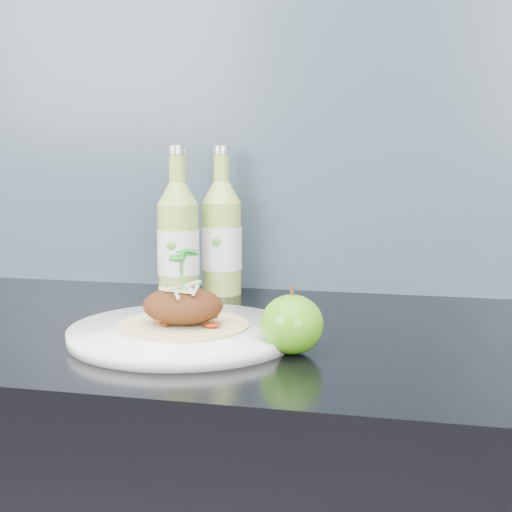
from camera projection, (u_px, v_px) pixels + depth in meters
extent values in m
cube|color=slate|center=(254.00, 83.00, 1.20)|extent=(4.00, 0.02, 0.70)
cylinder|color=white|center=(183.00, 333.00, 0.90)|extent=(0.31, 0.31, 0.02)
cylinder|color=tan|center=(183.00, 325.00, 0.89)|extent=(0.17, 0.17, 0.00)
ellipsoid|color=#572A10|center=(183.00, 306.00, 0.89)|extent=(0.10, 0.09, 0.05)
ellipsoid|color=#428C0F|center=(292.00, 324.00, 0.83)|extent=(0.09, 0.09, 0.07)
cylinder|color=#472D14|center=(292.00, 292.00, 0.82)|extent=(0.01, 0.00, 0.01)
cylinder|color=#95B84C|center=(178.00, 252.00, 1.14)|extent=(0.07, 0.07, 0.15)
cone|color=#95B84C|center=(177.00, 194.00, 1.12)|extent=(0.06, 0.06, 0.03)
cylinder|color=#95B84C|center=(177.00, 168.00, 1.12)|extent=(0.03, 0.03, 0.04)
cylinder|color=silver|center=(177.00, 150.00, 1.11)|extent=(0.03, 0.03, 0.01)
cylinder|color=white|center=(178.00, 252.00, 1.14)|extent=(0.07, 0.07, 0.07)
ellipsoid|color=#59A533|center=(171.00, 246.00, 1.10)|extent=(0.01, 0.00, 0.01)
cylinder|color=#A6C150|center=(222.00, 248.00, 1.18)|extent=(0.07, 0.07, 0.15)
cone|color=#A6C150|center=(221.00, 192.00, 1.17)|extent=(0.06, 0.06, 0.03)
cylinder|color=#A6C150|center=(221.00, 168.00, 1.16)|extent=(0.03, 0.03, 0.04)
cylinder|color=silver|center=(221.00, 150.00, 1.16)|extent=(0.03, 0.03, 0.01)
cylinder|color=white|center=(222.00, 248.00, 1.18)|extent=(0.07, 0.07, 0.07)
ellipsoid|color=#59A533|center=(216.00, 242.00, 1.15)|extent=(0.01, 0.00, 0.01)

